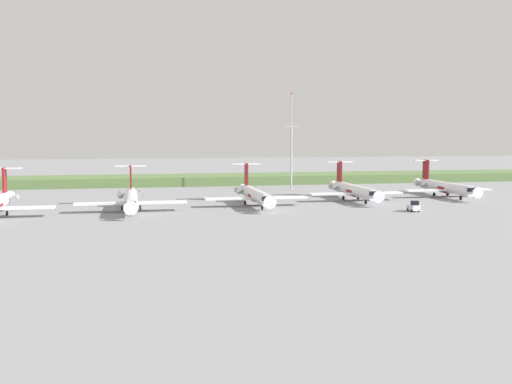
{
  "coord_description": "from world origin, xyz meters",
  "views": [
    {
      "loc": [
        -26.98,
        -120.07,
        16.11
      ],
      "look_at": [
        0.0,
        13.77,
        3.0
      ],
      "focal_mm": 42.92,
      "sensor_mm": 36.0,
      "label": 1
    }
  ],
  "objects_px": {
    "regional_jet_third": "(255,194)",
    "regional_jet_fourth": "(354,190)",
    "regional_jet_second": "(131,199)",
    "antenna_mast": "(291,150)",
    "regional_jet_fifth": "(445,187)",
    "baggage_tug": "(414,207)"
  },
  "relations": [
    {
      "from": "regional_jet_third",
      "to": "regional_jet_fourth",
      "type": "xyz_separation_m",
      "value": [
        25.47,
        5.8,
        0.0
      ]
    },
    {
      "from": "regional_jet_third",
      "to": "regional_jet_second",
      "type": "bearing_deg",
      "value": -171.1
    },
    {
      "from": "regional_jet_fourth",
      "to": "antenna_mast",
      "type": "relative_size",
      "value": 1.12
    },
    {
      "from": "regional_jet_second",
      "to": "antenna_mast",
      "type": "distance_m",
      "value": 62.03
    },
    {
      "from": "regional_jet_third",
      "to": "regional_jet_fifth",
      "type": "distance_m",
      "value": 52.36
    },
    {
      "from": "regional_jet_second",
      "to": "regional_jet_third",
      "type": "height_order",
      "value": "same"
    },
    {
      "from": "regional_jet_second",
      "to": "baggage_tug",
      "type": "bearing_deg",
      "value": -12.42
    },
    {
      "from": "regional_jet_second",
      "to": "baggage_tug",
      "type": "height_order",
      "value": "regional_jet_second"
    },
    {
      "from": "regional_jet_second",
      "to": "antenna_mast",
      "type": "relative_size",
      "value": 1.12
    },
    {
      "from": "regional_jet_second",
      "to": "regional_jet_fourth",
      "type": "xyz_separation_m",
      "value": [
        52.65,
        10.05,
        0.0
      ]
    },
    {
      "from": "regional_jet_third",
      "to": "antenna_mast",
      "type": "relative_size",
      "value": 1.12
    },
    {
      "from": "regional_jet_second",
      "to": "regional_jet_third",
      "type": "distance_m",
      "value": 27.51
    },
    {
      "from": "regional_jet_fourth",
      "to": "antenna_mast",
      "type": "distance_m",
      "value": 33.39
    },
    {
      "from": "regional_jet_fourth",
      "to": "antenna_mast",
      "type": "height_order",
      "value": "antenna_mast"
    },
    {
      "from": "regional_jet_fifth",
      "to": "antenna_mast",
      "type": "xyz_separation_m",
      "value": [
        -33.31,
        27.48,
        8.89
      ]
    },
    {
      "from": "regional_jet_fourth",
      "to": "baggage_tug",
      "type": "relative_size",
      "value": 9.69
    },
    {
      "from": "antenna_mast",
      "to": "regional_jet_fifth",
      "type": "bearing_deg",
      "value": -39.52
    },
    {
      "from": "regional_jet_third",
      "to": "baggage_tug",
      "type": "relative_size",
      "value": 9.69
    },
    {
      "from": "regional_jet_third",
      "to": "baggage_tug",
      "type": "xyz_separation_m",
      "value": [
        30.16,
        -16.88,
        -1.53
      ]
    },
    {
      "from": "regional_jet_third",
      "to": "antenna_mast",
      "type": "bearing_deg",
      "value": 63.95
    },
    {
      "from": "regional_jet_second",
      "to": "antenna_mast",
      "type": "bearing_deg",
      "value": 42.4
    },
    {
      "from": "antenna_mast",
      "to": "regional_jet_second",
      "type": "bearing_deg",
      "value": -137.6
    }
  ]
}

